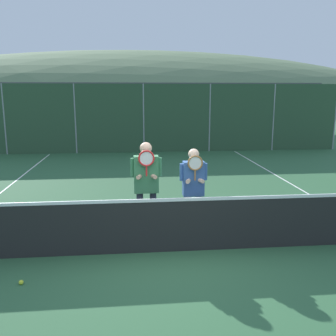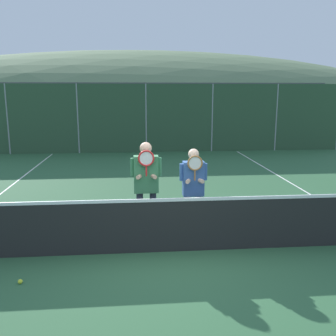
{
  "view_description": "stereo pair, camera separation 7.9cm",
  "coord_description": "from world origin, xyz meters",
  "px_view_note": "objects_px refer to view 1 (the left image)",
  "views": [
    {
      "loc": [
        -0.61,
        -6.23,
        2.83
      ],
      "look_at": [
        0.1,
        0.92,
        1.34
      ],
      "focal_mm": 40.0,
      "sensor_mm": 36.0,
      "label": 1
    },
    {
      "loc": [
        -0.53,
        -6.24,
        2.83
      ],
      "look_at": [
        0.1,
        0.92,
        1.34
      ],
      "focal_mm": 40.0,
      "sensor_mm": 36.0,
      "label": 2
    }
  ],
  "objects_px": {
    "car_far_left": "(46,127)",
    "car_left_of_center": "(144,127)",
    "player_center_left": "(193,186)",
    "tennis_ball_on_court": "(21,282)",
    "player_leftmost": "(146,181)",
    "car_center": "(235,126)"
  },
  "relations": [
    {
      "from": "car_far_left",
      "to": "car_left_of_center",
      "type": "height_order",
      "value": "car_far_left"
    },
    {
      "from": "car_left_of_center",
      "to": "player_center_left",
      "type": "bearing_deg",
      "value": -88.16
    },
    {
      "from": "player_center_left",
      "to": "car_far_left",
      "type": "height_order",
      "value": "car_far_left"
    },
    {
      "from": "tennis_ball_on_court",
      "to": "player_leftmost",
      "type": "bearing_deg",
      "value": 41.3
    },
    {
      "from": "car_far_left",
      "to": "tennis_ball_on_court",
      "type": "height_order",
      "value": "car_far_left"
    },
    {
      "from": "player_leftmost",
      "to": "car_left_of_center",
      "type": "bearing_deg",
      "value": 88.01
    },
    {
      "from": "car_left_of_center",
      "to": "car_center",
      "type": "xyz_separation_m",
      "value": [
        5.0,
        -0.35,
        0.08
      ]
    },
    {
      "from": "player_leftmost",
      "to": "tennis_ball_on_court",
      "type": "distance_m",
      "value": 2.82
    },
    {
      "from": "car_far_left",
      "to": "player_center_left",
      "type": "bearing_deg",
      "value": -67.27
    },
    {
      "from": "car_center",
      "to": "tennis_ball_on_court",
      "type": "relative_size",
      "value": 61.8
    },
    {
      "from": "player_leftmost",
      "to": "tennis_ball_on_court",
      "type": "xyz_separation_m",
      "value": [
        -1.95,
        -1.71,
        -1.09
      ]
    },
    {
      "from": "car_center",
      "to": "car_left_of_center",
      "type": "bearing_deg",
      "value": 176.03
    },
    {
      "from": "player_leftmost",
      "to": "player_center_left",
      "type": "xyz_separation_m",
      "value": [
        0.9,
        -0.1,
        -0.1
      ]
    },
    {
      "from": "player_center_left",
      "to": "tennis_ball_on_court",
      "type": "relative_size",
      "value": 25.79
    },
    {
      "from": "car_center",
      "to": "tennis_ball_on_court",
      "type": "height_order",
      "value": "car_center"
    },
    {
      "from": "car_far_left",
      "to": "player_leftmost",
      "type": "bearing_deg",
      "value": -70.46
    },
    {
      "from": "car_left_of_center",
      "to": "tennis_ball_on_court",
      "type": "height_order",
      "value": "car_left_of_center"
    },
    {
      "from": "car_far_left",
      "to": "car_left_of_center",
      "type": "distance_m",
      "value": 5.24
    },
    {
      "from": "tennis_ball_on_court",
      "to": "car_center",
      "type": "bearing_deg",
      "value": 63.45
    },
    {
      "from": "car_far_left",
      "to": "tennis_ball_on_court",
      "type": "relative_size",
      "value": 68.84
    },
    {
      "from": "car_left_of_center",
      "to": "tennis_ball_on_court",
      "type": "distance_m",
      "value": 15.4
    },
    {
      "from": "car_far_left",
      "to": "car_center",
      "type": "height_order",
      "value": "car_center"
    }
  ]
}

